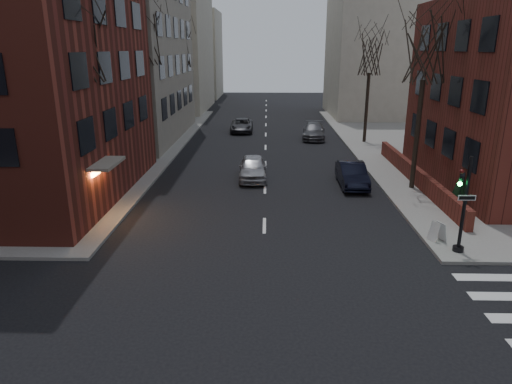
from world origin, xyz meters
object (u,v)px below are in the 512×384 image
traffic_signal (462,211)px  car_lane_silver (253,168)px  parked_sedan (352,175)px  car_lane_far (242,125)px  tree_left_b (144,37)px  sandwich_board (438,231)px  tree_left_c (180,49)px  tree_left_a (79,41)px  streetlamp_near (142,109)px  streetlamp_far (191,85)px  car_lane_gray (314,131)px  tree_right_b (370,55)px  tree_right_a (426,50)px  evergreen_shrub (460,188)px

traffic_signal → car_lane_silver: traffic_signal is taller
parked_sedan → car_lane_far: (-7.78, 18.80, -0.06)m
tree_left_b → sandwich_board: bearing=-44.4°
parked_sedan → sandwich_board: size_ratio=5.15×
car_lane_silver → parked_sedan: bearing=-14.6°
traffic_signal → tree_left_b: (-16.74, 17.01, 7.00)m
tree_left_c → car_lane_silver: bearing=-68.0°
tree_left_a → streetlamp_near: bearing=85.7°
streetlamp_near → streetlamp_far: 20.00m
traffic_signal → car_lane_gray: (-3.44, 24.98, -1.19)m
traffic_signal → tree_right_b: size_ratio=0.44×
streetlamp_far → car_lane_gray: bearing=-32.3°
tree_right_a → streetlamp_far: size_ratio=1.55×
tree_left_b → tree_right_b: (17.60, 6.00, -1.33)m
sandwich_board → streetlamp_far: bearing=94.9°
tree_right_b → car_lane_silver: (-9.60, -11.82, -6.84)m
car_lane_silver → evergreen_shrub: size_ratio=2.23×
tree_right_b → tree_right_a: bearing=-90.0°
parked_sedan → car_lane_gray: size_ratio=0.88×
parked_sedan → car_lane_silver: car_lane_silver is taller
tree_left_b → car_lane_gray: (13.29, 7.98, -8.19)m
sandwich_board → car_lane_gray: bearing=75.9°
tree_right_b → streetlamp_far: size_ratio=1.46×
tree_right_b → evergreen_shrub: size_ratio=4.66×
tree_right_a → evergreen_shrub: bearing=-67.1°
streetlamp_far → tree_left_c: bearing=-106.7°
tree_right_b → car_lane_far: tree_right_b is taller
tree_left_b → car_lane_silver: size_ratio=2.46×
evergreen_shrub → tree_right_b: bearing=94.7°
car_lane_far → sandwich_board: bearing=-70.8°
tree_left_c → evergreen_shrub: bearing=-53.1°
tree_left_b → tree_left_c: tree_left_b is taller
car_lane_silver → traffic_signal: bearing=-53.3°
streetlamp_near → car_lane_gray: bearing=43.3°
streetlamp_near → car_lane_silver: (7.40, -1.82, -3.49)m
car_lane_gray → car_lane_far: size_ratio=1.05×
streetlamp_far → sandwich_board: bearing=-63.8°
car_lane_far → evergreen_shrub: (12.67, -22.90, 0.48)m
tree_left_a → parked_sedan: (14.14, 4.73, -7.75)m
tree_right_b → car_lane_far: size_ratio=1.94×
tree_right_b → tree_left_b: bearing=-161.2°
tree_left_a → traffic_signal: bearing=-16.6°
car_lane_far → evergreen_shrub: 26.18m
tree_right_b → parked_sedan: (-3.46, -13.27, -6.87)m
tree_right_a → car_lane_far: (-11.24, 19.52, -7.37)m
traffic_signal → tree_left_a: 18.66m
streetlamp_far → tree_right_a: bearing=-54.7°
traffic_signal → streetlamp_far: size_ratio=0.64×
tree_right_a → car_lane_silver: bearing=167.2°
tree_right_b → streetlamp_near: 20.01m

